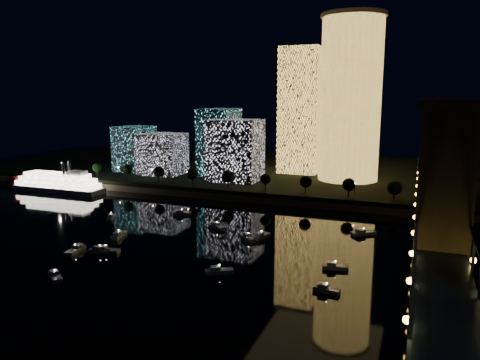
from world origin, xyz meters
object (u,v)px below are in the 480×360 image
object	(u,v)px
tower_rectangular	(301,111)
truss_bridge	(437,229)
tower_cylindrical	(351,99)
riverboat	(54,183)

from	to	relation	value
tower_rectangular	truss_bridge	world-z (taller)	tower_rectangular
tower_cylindrical	tower_rectangular	world-z (taller)	tower_cylindrical
truss_bridge	riverboat	bearing A→B (deg)	161.23
tower_cylindrical	truss_bridge	bearing A→B (deg)	-71.80
tower_rectangular	riverboat	size ratio (longest dim) A/B	1.28
tower_cylindrical	truss_bridge	distance (m)	138.76
tower_cylindrical	tower_rectangular	size ratio (longest dim) A/B	1.20
riverboat	truss_bridge	bearing A→B (deg)	-18.77
tower_rectangular	tower_cylindrical	bearing A→B (deg)	-27.99
truss_bridge	riverboat	size ratio (longest dim) A/B	4.67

